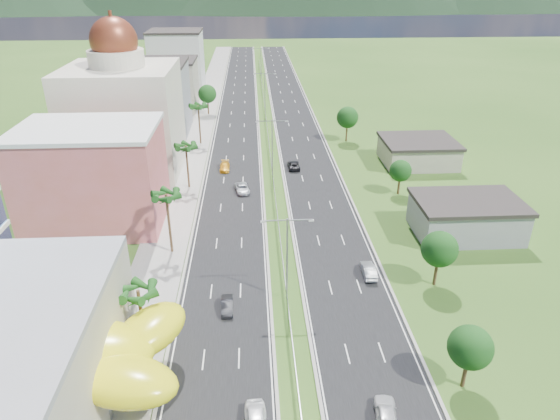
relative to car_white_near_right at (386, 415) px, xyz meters
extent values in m
plane|color=#2D5119|center=(-7.52, 8.77, -0.87)|extent=(500.00, 500.00, 0.00)
cube|color=black|center=(-15.02, 98.77, -0.85)|extent=(11.00, 260.00, 0.04)
cube|color=black|center=(-0.02, 98.77, -0.85)|extent=(11.00, 260.00, 0.04)
cube|color=gray|center=(-24.52, 98.77, -0.81)|extent=(7.00, 260.00, 0.12)
cube|color=gray|center=(-7.52, 80.77, -0.25)|extent=(0.08, 216.00, 0.28)
cube|color=gray|center=(-7.52, 182.77, -0.52)|extent=(0.10, 0.12, 0.70)
cylinder|color=gray|center=(-7.52, 18.77, 4.63)|extent=(0.20, 0.20, 11.00)
cube|color=gray|center=(-8.96, 18.77, 9.93)|extent=(2.88, 0.12, 0.12)
cube|color=gray|center=(-6.08, 18.77, 9.93)|extent=(2.88, 0.12, 0.12)
cube|color=silver|center=(-10.24, 18.77, 9.83)|extent=(0.60, 0.25, 0.18)
cube|color=silver|center=(-4.80, 18.77, 9.83)|extent=(0.60, 0.25, 0.18)
cylinder|color=gray|center=(-7.52, 58.77, 4.63)|extent=(0.20, 0.20, 11.00)
cube|color=gray|center=(-8.96, 58.77, 9.93)|extent=(2.88, 0.12, 0.12)
cube|color=gray|center=(-6.08, 58.77, 9.93)|extent=(2.88, 0.12, 0.12)
cube|color=silver|center=(-10.24, 58.77, 9.83)|extent=(0.60, 0.25, 0.18)
cube|color=silver|center=(-4.80, 58.77, 9.83)|extent=(0.60, 0.25, 0.18)
cylinder|color=gray|center=(-7.52, 103.77, 4.63)|extent=(0.20, 0.20, 11.00)
cube|color=gray|center=(-8.96, 103.77, 9.93)|extent=(2.88, 0.12, 0.12)
cube|color=gray|center=(-6.08, 103.77, 9.93)|extent=(2.88, 0.12, 0.12)
cube|color=silver|center=(-10.24, 103.77, 9.83)|extent=(0.60, 0.25, 0.18)
cube|color=silver|center=(-4.80, 103.77, 9.83)|extent=(0.60, 0.25, 0.18)
cylinder|color=gray|center=(-7.52, 148.77, 4.63)|extent=(0.20, 0.20, 11.00)
cube|color=gray|center=(-8.96, 148.77, 9.93)|extent=(2.88, 0.12, 0.12)
cube|color=gray|center=(-6.08, 148.77, 9.93)|extent=(2.88, 0.12, 0.12)
cube|color=silver|center=(-10.24, 148.77, 9.83)|extent=(0.60, 0.25, 0.18)
cube|color=silver|center=(-4.80, 148.77, 9.83)|extent=(0.60, 0.25, 0.18)
cylinder|color=gray|center=(-31.52, 6.77, 1.13)|extent=(0.50, 0.50, 4.00)
cylinder|color=gray|center=(-24.52, 1.77, 1.13)|extent=(0.50, 0.50, 4.00)
cylinder|color=gray|center=(-22.52, 6.77, 1.13)|extent=(0.50, 0.50, 4.00)
cube|color=#C45A50|center=(-35.52, 40.77, 6.63)|extent=(20.00, 15.00, 15.00)
cube|color=beige|center=(-35.52, 63.77, 9.13)|extent=(20.00, 20.00, 20.00)
cylinder|color=beige|center=(-35.52, 63.77, 20.63)|extent=(10.00, 10.00, 3.00)
sphere|color=maroon|center=(-35.52, 63.77, 23.63)|extent=(8.40, 8.40, 8.40)
cube|color=gray|center=(-34.52, 88.77, 7.13)|extent=(16.00, 15.00, 16.00)
cube|color=#9F9883|center=(-34.52, 110.77, 5.63)|extent=(16.00, 15.00, 13.00)
cube|color=silver|center=(-34.52, 133.77, 8.13)|extent=(16.00, 15.00, 18.00)
cube|color=gray|center=(20.48, 33.77, 1.63)|extent=(15.00, 10.00, 5.00)
cube|color=#9F9883|center=(22.48, 63.77, 1.33)|extent=(14.00, 12.00, 4.40)
cylinder|color=#47301C|center=(-23.02, 10.77, 2.88)|extent=(0.36, 0.36, 7.50)
cylinder|color=#47301C|center=(-23.02, 30.77, 3.63)|extent=(0.36, 0.36, 9.00)
cylinder|color=#47301C|center=(-23.02, 53.77, 3.13)|extent=(0.36, 0.36, 8.00)
cylinder|color=#47301C|center=(-23.02, 78.77, 3.53)|extent=(0.36, 0.36, 8.80)
cylinder|color=#47301C|center=(-23.02, 103.77, 1.58)|extent=(0.40, 0.40, 4.90)
sphere|color=#184816|center=(-23.02, 103.77, 4.73)|extent=(4.90, 4.90, 4.90)
cylinder|color=#47301C|center=(8.48, 3.77, 1.23)|extent=(0.40, 0.40, 4.20)
sphere|color=#184816|center=(8.48, 3.77, 3.93)|extent=(4.20, 4.20, 4.20)
cylinder|color=#47301C|center=(11.48, 20.77, 1.41)|extent=(0.40, 0.40, 4.55)
sphere|color=#184816|center=(11.48, 20.77, 4.33)|extent=(4.55, 4.55, 4.55)
cylinder|color=#47301C|center=(14.48, 48.77, 1.06)|extent=(0.40, 0.40, 3.85)
sphere|color=#184816|center=(14.48, 48.77, 3.53)|extent=(3.85, 3.85, 3.85)
cylinder|color=#47301C|center=(10.48, 78.77, 1.58)|extent=(0.40, 0.40, 4.90)
sphere|color=#184816|center=(10.48, 78.77, 4.73)|extent=(4.90, 4.90, 4.90)
imported|color=black|center=(-14.69, 16.94, -0.18)|extent=(1.52, 3.95, 1.28)
imported|color=#B5B9BD|center=(-13.27, 51.09, -0.15)|extent=(3.02, 5.14, 1.34)
imported|color=gold|center=(-16.86, 62.04, -0.15)|extent=(1.94, 4.68, 1.35)
imported|color=silver|center=(0.00, 0.00, 0.00)|extent=(2.62, 5.07, 1.65)
imported|color=#9DA0A4|center=(3.53, 23.29, -0.09)|extent=(1.65, 4.51, 1.48)
imported|color=black|center=(-3.11, 62.11, -0.15)|extent=(2.30, 4.91, 1.36)
camera|label=1|loc=(-11.22, -30.99, 35.75)|focal=32.00mm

